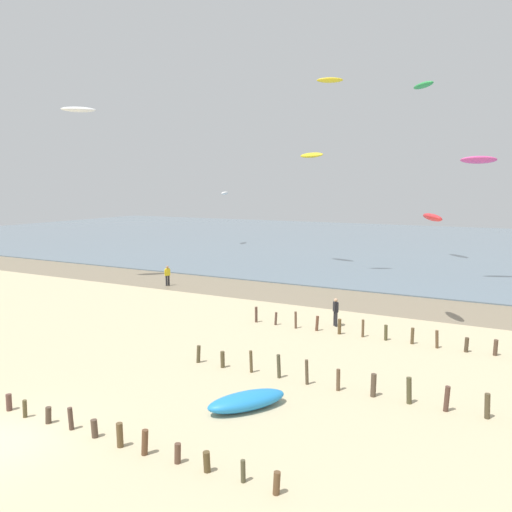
# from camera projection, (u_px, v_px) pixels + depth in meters

# --- Properties ---
(wet_sand_strip) EXTENTS (120.00, 6.61, 0.01)m
(wet_sand_strip) POSITION_uv_depth(u_px,v_px,m) (296.00, 294.00, 38.75)
(wet_sand_strip) COLOR #84755B
(wet_sand_strip) RESTS_ON ground
(sea) EXTENTS (160.00, 70.00, 0.10)m
(sea) POSITION_uv_depth(u_px,v_px,m) (398.00, 243.00, 72.45)
(sea) COLOR slate
(sea) RESTS_ON ground
(groyne_near) EXTENTS (12.48, 0.34, 0.83)m
(groyne_near) POSITION_uv_depth(u_px,v_px,m) (104.00, 431.00, 16.49)
(groyne_near) COLOR brown
(groyne_near) RESTS_ON ground
(groyne_mid) EXTENTS (22.45, 0.36, 1.09)m
(groyne_mid) POSITION_uv_depth(u_px,v_px,m) (455.00, 400.00, 18.53)
(groyne_mid) COLOR #4D442D
(groyne_mid) RESTS_ON ground
(groyne_far) EXTENTS (22.87, 0.35, 1.06)m
(groyne_far) POSITION_uv_depth(u_px,v_px,m) (459.00, 342.00, 25.46)
(groyne_far) COLOR #50392F
(groyne_far) RESTS_ON ground
(person_nearest_camera) EXTENTS (0.33, 0.54, 1.71)m
(person_nearest_camera) POSITION_uv_depth(u_px,v_px,m) (167.00, 275.00, 41.99)
(person_nearest_camera) COLOR #232328
(person_nearest_camera) RESTS_ON ground
(person_by_waterline) EXTENTS (0.40, 0.45, 1.71)m
(person_by_waterline) POSITION_uv_depth(u_px,v_px,m) (336.00, 311.00, 29.89)
(person_by_waterline) COLOR #232328
(person_by_waterline) RESTS_ON ground
(grounded_kite) EXTENTS (2.78, 3.26, 0.64)m
(grounded_kite) POSITION_uv_depth(u_px,v_px,m) (247.00, 401.00, 18.84)
(grounded_kite) COLOR #2384D1
(grounded_kite) RESTS_ON ground
(kite_aloft_0) EXTENTS (1.96, 2.66, 0.66)m
(kite_aloft_0) POSITION_uv_depth(u_px,v_px,m) (432.00, 217.00, 29.78)
(kite_aloft_0) COLOR red
(kite_aloft_1) EXTENTS (3.23, 2.19, 0.89)m
(kite_aloft_1) POSITION_uv_depth(u_px,v_px,m) (479.00, 160.00, 42.07)
(kite_aloft_1) COLOR #E54C99
(kite_aloft_2) EXTENTS (2.44, 1.67, 0.55)m
(kite_aloft_2) POSITION_uv_depth(u_px,v_px,m) (330.00, 80.00, 43.92)
(kite_aloft_2) COLOR yellow
(kite_aloft_3) EXTENTS (3.21, 2.05, 0.79)m
(kite_aloft_3) POSITION_uv_depth(u_px,v_px,m) (312.00, 155.00, 51.92)
(kite_aloft_3) COLOR yellow
(kite_aloft_5) EXTENTS (2.73, 2.67, 0.53)m
(kite_aloft_5) POSITION_uv_depth(u_px,v_px,m) (79.00, 109.00, 42.27)
(kite_aloft_5) COLOR white
(kite_aloft_7) EXTENTS (3.08, 3.43, 0.58)m
(kite_aloft_7) POSITION_uv_depth(u_px,v_px,m) (423.00, 85.00, 52.28)
(kite_aloft_7) COLOR green
(kite_aloft_9) EXTENTS (1.63, 2.74, 0.59)m
(kite_aloft_9) POSITION_uv_depth(u_px,v_px,m) (225.00, 193.00, 69.73)
(kite_aloft_9) COLOR white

